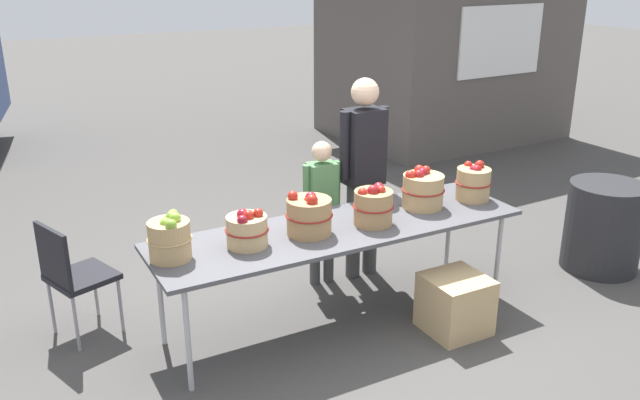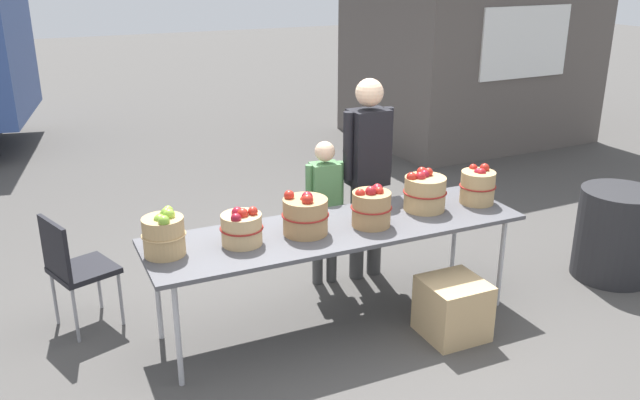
{
  "view_description": "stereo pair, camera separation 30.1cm",
  "coord_description": "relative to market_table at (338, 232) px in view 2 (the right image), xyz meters",
  "views": [
    {
      "loc": [
        -2.18,
        -3.74,
        2.54
      ],
      "look_at": [
        0.0,
        0.3,
        0.85
      ],
      "focal_mm": 37.41,
      "sensor_mm": 36.0,
      "label": 1
    },
    {
      "loc": [
        -1.91,
        -3.88,
        2.54
      ],
      "look_at": [
        0.0,
        0.3,
        0.85
      ],
      "focal_mm": 37.41,
      "sensor_mm": 36.0,
      "label": 2
    }
  ],
  "objects": [
    {
      "name": "ground_plane",
      "position": [
        0.0,
        0.0,
        -0.71
      ],
      "size": [
        40.0,
        40.0,
        0.0
      ],
      "primitive_type": "plane",
      "color": "#474442"
    },
    {
      "name": "market_table",
      "position": [
        0.0,
        0.0,
        0.0
      ],
      "size": [
        2.7,
        0.76,
        0.75
      ],
      "color": "#4C4C51",
      "rests_on": "ground"
    },
    {
      "name": "apple_basket_green_0",
      "position": [
        -1.2,
        0.04,
        0.18
      ],
      "size": [
        0.28,
        0.28,
        0.3
      ],
      "color": "tan",
      "rests_on": "market_table"
    },
    {
      "name": "apple_basket_red_0",
      "position": [
        -0.7,
        0.0,
        0.15
      ],
      "size": [
        0.29,
        0.29,
        0.26
      ],
      "color": "tan",
      "rests_on": "market_table"
    },
    {
      "name": "apple_basket_red_1",
      "position": [
        -0.25,
        -0.01,
        0.17
      ],
      "size": [
        0.33,
        0.33,
        0.31
      ],
      "color": "#A87F51",
      "rests_on": "market_table"
    },
    {
      "name": "apple_basket_red_2",
      "position": [
        0.23,
        -0.07,
        0.17
      ],
      "size": [
        0.29,
        0.29,
        0.3
      ],
      "color": "#A87F51",
      "rests_on": "market_table"
    },
    {
      "name": "apple_basket_red_3",
      "position": [
        0.74,
        0.04,
        0.17
      ],
      "size": [
        0.33,
        0.33,
        0.31
      ],
      "color": "tan",
      "rests_on": "market_table"
    },
    {
      "name": "apple_basket_red_4",
      "position": [
        1.19,
        -0.0,
        0.17
      ],
      "size": [
        0.28,
        0.28,
        0.3
      ],
      "color": "tan",
      "rests_on": "market_table"
    },
    {
      "name": "vendor_adult",
      "position": [
        0.55,
        0.58,
        0.26
      ],
      "size": [
        0.44,
        0.23,
        1.66
      ],
      "rotation": [
        0.0,
        0.0,
        3.17
      ],
      "color": "#3F3F3F",
      "rests_on": "ground"
    },
    {
      "name": "child_customer",
      "position": [
        0.18,
        0.61,
        -0.01
      ],
      "size": [
        0.32,
        0.18,
        1.2
      ],
      "rotation": [
        0.0,
        0.0,
        3.06
      ],
      "color": "#3F3F3F",
      "rests_on": "ground"
    },
    {
      "name": "food_kiosk",
      "position": [
        4.1,
        4.1,
        0.67
      ],
      "size": [
        3.6,
        3.02,
        2.74
      ],
      "rotation": [
        0.0,
        0.0,
        0.04
      ],
      "color": "#59514C",
      "rests_on": "ground"
    },
    {
      "name": "folding_chair",
      "position": [
        -1.73,
        0.68,
        -0.21
      ],
      "size": [
        0.51,
        0.51,
        0.86
      ],
      "rotation": [
        0.0,
        0.0,
        1.91
      ],
      "color": "black",
      "rests_on": "ground"
    },
    {
      "name": "trash_barrel",
      "position": [
        2.41,
        -0.29,
        -0.33
      ],
      "size": [
        0.63,
        0.63,
        0.76
      ],
      "primitive_type": "cylinder",
      "color": "#262628",
      "rests_on": "ground"
    },
    {
      "name": "produce_crate",
      "position": [
        0.66,
        -0.51,
        -0.51
      ],
      "size": [
        0.42,
        0.42,
        0.42
      ],
      "primitive_type": "cube",
      "color": "tan",
      "rests_on": "ground"
    }
  ]
}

